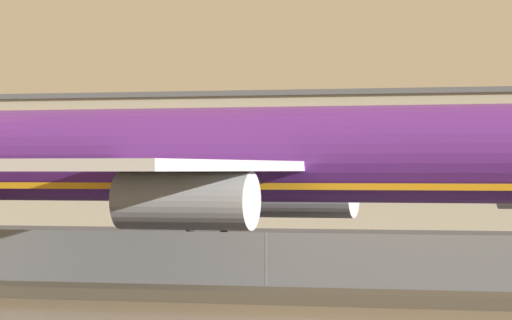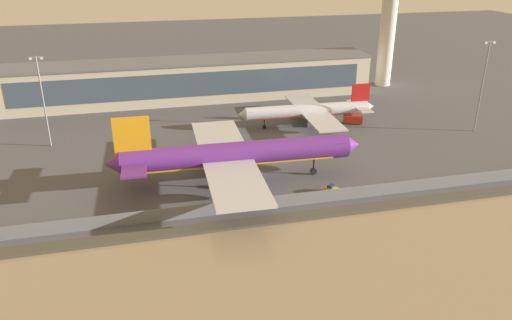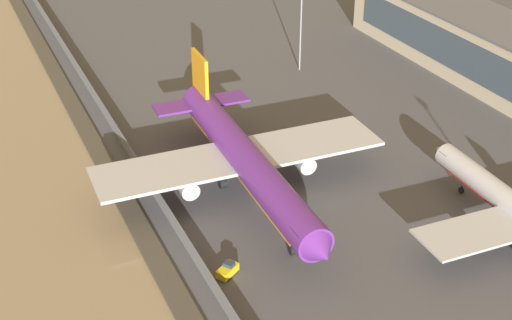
{
  "view_description": "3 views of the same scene",
  "coord_description": "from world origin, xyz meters",
  "views": [
    {
      "loc": [
        17.83,
        -78.96,
        5.36
      ],
      "look_at": [
        -5.05,
        -0.17,
        5.91
      ],
      "focal_mm": 105.0,
      "sensor_mm": 36.0,
      "label": 1
    },
    {
      "loc": [
        -22.72,
        -95.73,
        45.5
      ],
      "look_at": [
        1.08,
        1.18,
        2.68
      ],
      "focal_mm": 35.0,
      "sensor_mm": 36.0,
      "label": 2
    },
    {
      "loc": [
        81.72,
        -40.22,
        59.44
      ],
      "look_at": [
        -4.78,
        -0.58,
        5.02
      ],
      "focal_mm": 50.0,
      "sensor_mm": 36.0,
      "label": 3
    }
  ],
  "objects": [
    {
      "name": "cargo_jet_purple",
      "position": [
        -4.51,
        -2.73,
        5.97
      ],
      "size": [
        53.42,
        45.68,
        15.63
      ],
      "color": "#602889",
      "rests_on": "ground"
    },
    {
      "name": "ground_plane",
      "position": [
        0.0,
        0.0,
        0.0
      ],
      "size": [
        500.0,
        500.0,
        0.0
      ],
      "primitive_type": "plane",
      "color": "#4C4C51"
    },
    {
      "name": "perimeter_fence",
      "position": [
        0.0,
        -16.0,
        1.31
      ],
      "size": [
        280.0,
        0.1,
        2.61
      ],
      "color": "slate",
      "rests_on": "ground"
    },
    {
      "name": "shoreline_seawall",
      "position": [
        0.0,
        -20.5,
        0.25
      ],
      "size": [
        320.0,
        3.0,
        0.5
      ],
      "color": "#474238",
      "rests_on": "ground"
    },
    {
      "name": "apron_light_mast_apron_east",
      "position": [
        -44.68,
        28.04,
        12.42
      ],
      "size": [
        3.2,
        0.4,
        22.25
      ],
      "color": "gray",
      "rests_on": "ground"
    },
    {
      "name": "baggage_tug",
      "position": [
        13.33,
        -12.96,
        0.81
      ],
      "size": [
        3.07,
        3.56,
        1.8
      ],
      "color": "yellow",
      "rests_on": "ground"
    }
  ]
}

